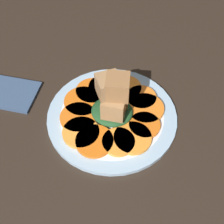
% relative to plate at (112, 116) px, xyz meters
% --- Properties ---
extents(table_slab, '(1.20, 1.20, 0.02)m').
position_rel_plate_xyz_m(table_slab, '(0.00, 0.00, -0.02)').
color(table_slab, black).
rests_on(table_slab, ground).
extents(plate, '(0.29, 0.29, 0.01)m').
position_rel_plate_xyz_m(plate, '(0.00, 0.00, 0.00)').
color(plate, '#99B7D1').
rests_on(plate, table_slab).
extents(carrot_slice_0, '(0.07, 0.07, 0.01)m').
position_rel_plate_xyz_m(carrot_slice_0, '(-0.06, -0.06, 0.01)').
color(carrot_slice_0, orange).
rests_on(carrot_slice_0, plate).
extents(carrot_slice_1, '(0.08, 0.08, 0.01)m').
position_rel_plate_xyz_m(carrot_slice_1, '(-0.01, -0.08, 0.01)').
color(carrot_slice_1, orange).
rests_on(carrot_slice_1, plate).
extents(carrot_slice_2, '(0.08, 0.08, 0.01)m').
position_rel_plate_xyz_m(carrot_slice_2, '(0.03, -0.07, 0.01)').
color(carrot_slice_2, orange).
rests_on(carrot_slice_2, plate).
extents(carrot_slice_3, '(0.08, 0.08, 0.01)m').
position_rel_plate_xyz_m(carrot_slice_3, '(0.06, -0.06, 0.01)').
color(carrot_slice_3, orange).
rests_on(carrot_slice_3, plate).
extents(carrot_slice_4, '(0.09, 0.09, 0.01)m').
position_rel_plate_xyz_m(carrot_slice_4, '(0.07, -0.02, 0.01)').
color(carrot_slice_4, orange).
rests_on(carrot_slice_4, plate).
extents(carrot_slice_5, '(0.08, 0.08, 0.01)m').
position_rel_plate_xyz_m(carrot_slice_5, '(0.07, 0.03, 0.01)').
color(carrot_slice_5, orange).
rests_on(carrot_slice_5, plate).
extents(carrot_slice_6, '(0.08, 0.08, 0.01)m').
position_rel_plate_xyz_m(carrot_slice_6, '(0.05, 0.06, 0.01)').
color(carrot_slice_6, orange).
rests_on(carrot_slice_6, plate).
extents(carrot_slice_7, '(0.08, 0.08, 0.01)m').
position_rel_plate_xyz_m(carrot_slice_7, '(0.02, 0.08, 0.01)').
color(carrot_slice_7, '#D66014').
rests_on(carrot_slice_7, plate).
extents(carrot_slice_8, '(0.07, 0.07, 0.01)m').
position_rel_plate_xyz_m(carrot_slice_8, '(-0.03, 0.07, 0.01)').
color(carrot_slice_8, orange).
rests_on(carrot_slice_8, plate).
extents(carrot_slice_9, '(0.08, 0.08, 0.01)m').
position_rel_plate_xyz_m(carrot_slice_9, '(-0.06, 0.05, 0.01)').
color(carrot_slice_9, orange).
rests_on(carrot_slice_9, plate).
extents(carrot_slice_10, '(0.07, 0.07, 0.01)m').
position_rel_plate_xyz_m(carrot_slice_10, '(-0.08, 0.02, 0.01)').
color(carrot_slice_10, orange).
rests_on(carrot_slice_10, plate).
extents(carrot_slice_11, '(0.09, 0.09, 0.01)m').
position_rel_plate_xyz_m(carrot_slice_11, '(-0.07, -0.03, 0.01)').
color(carrot_slice_11, orange).
rests_on(carrot_slice_11, plate).
extents(center_pile, '(0.09, 0.08, 0.12)m').
position_rel_plate_xyz_m(center_pile, '(-0.00, 0.00, 0.06)').
color(center_pile, '#1E4723').
rests_on(center_pile, plate).
extents(fork, '(0.17, 0.08, 0.00)m').
position_rel_plate_xyz_m(fork, '(-0.02, -0.06, 0.01)').
color(fork, silver).
rests_on(fork, plate).
extents(napkin, '(0.16, 0.10, 0.01)m').
position_rel_plate_xyz_m(napkin, '(0.27, -0.01, -0.00)').
color(napkin, '#334766').
rests_on(napkin, table_slab).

